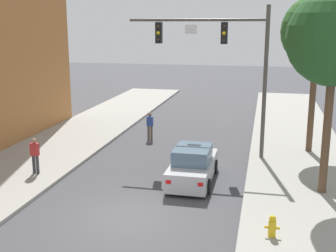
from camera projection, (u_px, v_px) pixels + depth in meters
ground_plane at (127, 216)px, 15.77m from camera, size 120.00×120.00×0.00m
sidewalk_right at (316, 233)px, 14.37m from camera, size 5.00×60.00×0.15m
traffic_signal_mast at (225, 53)px, 21.54m from camera, size 6.95×0.38×7.50m
car_lead_silver at (193, 166)px, 19.09m from camera, size 1.85×4.25×1.60m
pedestrian_sidewalk_left_walker at (35, 154)px, 19.66m from camera, size 0.36×0.22×1.64m
pedestrian_crossing_road at (150, 125)px, 26.01m from camera, size 0.36×0.22×1.64m
fire_hydrant at (272, 226)px, 13.88m from camera, size 0.48×0.24×0.72m
street_tree_nearest at (335, 39)px, 16.31m from camera, size 3.61×3.61×7.89m
street_tree_second at (317, 32)px, 21.98m from camera, size 3.64×3.64×8.08m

